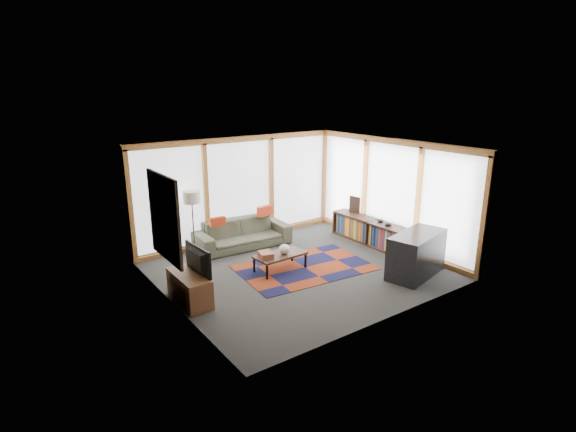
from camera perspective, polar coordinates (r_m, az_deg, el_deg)
ground at (r=9.58m, az=1.39°, el=-6.88°), size 5.50×5.50×0.00m
room_envelope at (r=9.81m, az=1.81°, el=3.16°), size 5.52×5.02×2.62m
rug at (r=9.70m, az=2.14°, el=-6.55°), size 2.92×2.03×0.01m
sofa at (r=10.85m, az=-5.79°, el=-2.25°), size 2.34×1.04×0.67m
pillow_left at (r=10.40m, az=-8.93°, el=-0.68°), size 0.38×0.15×0.20m
pillow_right at (r=11.09m, az=-2.95°, el=0.67°), size 0.45×0.21×0.24m
floor_lamp at (r=10.33m, az=-11.95°, el=-1.00°), size 0.38×0.38×1.52m
coffee_table at (r=9.51m, az=-1.01°, el=-5.87°), size 1.11×0.59×0.36m
book_stack at (r=9.28m, az=-2.84°, el=-4.91°), size 0.32×0.37×0.11m
vase at (r=9.42m, az=-0.46°, el=-4.24°), size 0.24×0.24×0.21m
bookshelf at (r=11.18m, az=10.62°, el=-2.05°), size 0.44×2.44×0.61m
bowl_a at (r=10.72m, az=12.62°, el=-1.01°), size 0.22×0.22×0.09m
bowl_b at (r=10.98m, az=11.67°, el=-0.57°), size 0.17×0.17×0.08m
shelf_picture at (r=11.66m, az=8.46°, el=1.46°), size 0.08×0.32×0.42m
tv_console at (r=8.34m, az=-12.39°, el=-8.95°), size 0.45×1.07×0.54m
television at (r=8.14m, az=-11.91°, el=-5.55°), size 0.17×0.89×0.51m
bar_counter at (r=9.57m, az=15.99°, el=-4.69°), size 1.53×0.97×0.89m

